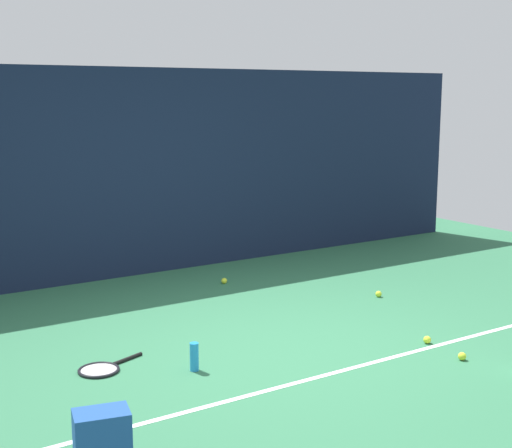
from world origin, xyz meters
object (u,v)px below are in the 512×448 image
Objects in this scene: tennis_ball_mid_court at (224,281)px; water_bottle at (194,357)px; tennis_ball_by_fence at (427,340)px; tennis_racket at (102,369)px; tennis_ball_near_player at (462,356)px; tennis_ball_far_left at (379,294)px.

water_bottle is at bearing -125.57° from tennis_ball_mid_court.
water_bottle is (-1.98, 0.55, 0.08)m from tennis_ball_by_fence.
tennis_racket is 0.73m from water_bottle.
tennis_ball_near_player is at bearing 131.81° from tennis_racket.
tennis_ball_far_left is at bearing 68.29° from tennis_ball_near_player.
tennis_ball_near_player is 0.44m from tennis_ball_by_fence.
tennis_racket is at bearing 151.39° from tennis_ball_near_player.
tennis_ball_near_player is 1.89m from tennis_ball_far_left.
tennis_ball_far_left reaches higher than tennis_racket.
tennis_ball_near_player is 3.14m from tennis_ball_mid_court.
tennis_ball_mid_court is at bearing -160.40° from tennis_racket.
tennis_ball_by_fence is 2.72m from tennis_ball_mid_court.
water_bottle reaches higher than tennis_ball_by_fence.
tennis_ball_near_player is 2.16m from water_bottle.
tennis_ball_far_left is 0.29× the size of water_bottle.
tennis_ball_by_fence is 0.29× the size of water_bottle.
tennis_ball_by_fence and tennis_ball_far_left have the same top height.
tennis_ball_near_player is 1.00× the size of tennis_ball_mid_court.
tennis_racket is 9.64× the size of tennis_ball_near_player.
tennis_ball_near_player and tennis_ball_far_left have the same top height.
tennis_racket is at bearing -140.81° from tennis_ball_mid_court.
tennis_ball_mid_court is at bearing 54.43° from water_bottle.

